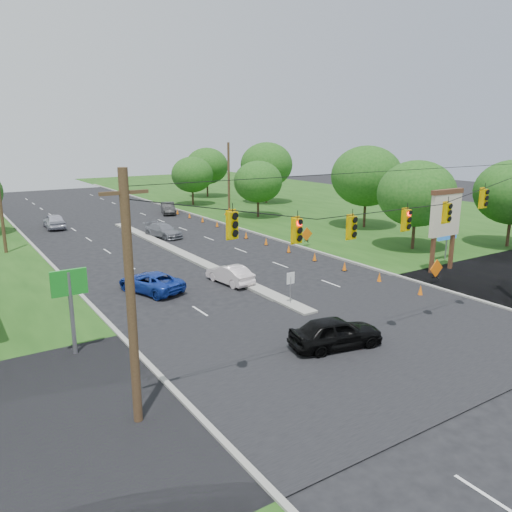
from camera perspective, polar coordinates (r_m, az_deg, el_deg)
ground at (r=25.90m, az=12.00°, el=-9.27°), size 160.00×160.00×0.00m
grass_right at (r=60.53m, az=18.95°, el=3.57°), size 40.00×160.00×0.06m
cross_street at (r=25.90m, az=12.00°, el=-9.27°), size 160.00×14.00×0.02m
curb_left at (r=48.22m, az=-23.82°, el=0.65°), size 0.25×110.00×0.16m
curb_right at (r=54.93m, az=-2.64°, el=3.32°), size 0.25×110.00×0.16m
median at (r=42.55m, az=-8.25°, el=0.07°), size 1.00×34.00×0.18m
median_sign at (r=29.65m, az=3.97°, el=-2.98°), size 0.55×0.06×2.05m
signal_span at (r=23.70m, az=14.21°, el=1.08°), size 25.60×0.32×9.00m
utility_pole_far_left at (r=47.20m, az=-27.23°, el=5.60°), size 0.28×0.28×9.00m
utility_pole_far_right at (r=59.79m, az=-3.13°, el=8.53°), size 0.28×0.28×9.00m
pylon_sign at (r=39.32m, az=20.85°, el=4.12°), size 5.90×2.30×6.12m
cone_0 at (r=33.37m, az=18.28°, el=-3.74°), size 0.32×0.32×0.70m
cone_1 at (r=35.54m, az=13.92°, el=-2.38°), size 0.32×0.32×0.70m
cone_2 at (r=37.91m, az=10.09°, el=-1.16°), size 0.32×0.32×0.70m
cone_3 at (r=40.45m, az=6.72°, el=-0.09°), size 0.32×0.32×0.70m
cone_4 at (r=43.12m, az=3.77°, el=0.85°), size 0.32×0.32×0.70m
cone_5 at (r=45.90m, az=1.16°, el=1.68°), size 0.32×0.32×0.70m
cone_6 at (r=48.78m, az=-1.15°, el=2.41°), size 0.32×0.32×0.70m
cone_7 at (r=52.03m, az=-2.62°, el=3.12°), size 0.32×0.32×0.70m
cone_8 at (r=55.03m, az=-4.47°, el=3.69°), size 0.32×0.32×0.70m
cone_9 at (r=58.08m, az=-6.12°, el=4.19°), size 0.32×0.32×0.70m
cone_10 at (r=61.19m, az=-7.62°, el=4.64°), size 0.32×0.32×0.70m
cone_11 at (r=64.33m, az=-8.97°, el=5.04°), size 0.32×0.32×0.70m
cone_12 at (r=67.51m, az=-10.19°, el=5.40°), size 0.32×0.32×0.70m
work_sign_0 at (r=35.85m, az=19.91°, el=-1.44°), size 1.27×0.58×1.37m
work_sign_1 at (r=45.38m, az=5.81°, el=2.43°), size 1.27×0.58×1.37m
work_sign_2 at (r=56.79m, az=-3.06°, el=4.79°), size 1.27×0.58×1.37m
tree_7 at (r=45.60m, az=17.87°, el=6.81°), size 6.72×6.72×7.84m
tree_8 at (r=55.16m, az=12.52°, el=8.91°), size 7.56×7.56×8.82m
tree_9 at (r=60.78m, az=0.24°, el=8.49°), size 5.88×5.88×6.86m
tree_10 at (r=73.40m, az=1.22°, el=10.38°), size 7.56×7.56×8.82m
tree_11 at (r=80.85m, az=-5.63°, el=10.20°), size 6.72×6.72×7.84m
tree_12 at (r=71.97m, az=-7.31°, el=9.22°), size 5.88×5.88×6.86m
black_sedan at (r=24.41m, az=9.10°, el=-8.63°), size 4.83×2.71×1.55m
white_sedan at (r=34.21m, az=-3.01°, el=-2.09°), size 1.83×4.09×1.30m
blue_pickup at (r=33.08m, az=-11.94°, el=-2.91°), size 3.66×5.24×1.33m
silver_car_far at (r=50.22m, az=-10.55°, el=2.89°), size 2.93×4.97×1.35m
silver_car_oncoming at (r=58.22m, az=-22.07°, el=3.72°), size 2.09×4.78×1.60m
dark_car_receding at (r=64.80m, az=-10.01°, el=5.40°), size 2.84×4.71×1.46m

